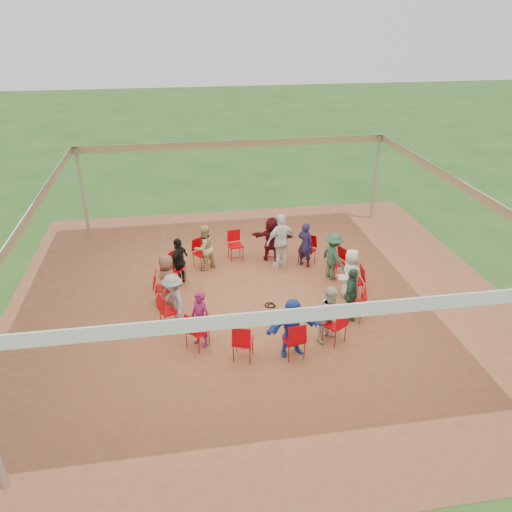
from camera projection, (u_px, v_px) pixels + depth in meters
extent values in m
plane|color=#285119|center=(260.00, 300.00, 13.16)|extent=(80.00, 80.00, 0.00)
plane|color=brown|center=(260.00, 299.00, 13.16)|extent=(13.00, 13.00, 0.00)
cylinder|color=#B2B2B7|center=(83.00, 194.00, 16.19)|extent=(0.12, 0.12, 3.00)
cylinder|color=#B2B2B7|center=(375.00, 178.00, 17.63)|extent=(0.12, 0.12, 3.00)
plane|color=white|center=(260.00, 192.00, 11.83)|extent=(10.30, 10.30, 0.00)
cube|color=white|center=(320.00, 313.00, 7.33)|extent=(10.30, 0.03, 0.24)
cube|color=white|center=(234.00, 144.00, 16.43)|extent=(10.30, 0.03, 0.24)
cube|color=white|center=(33.00, 209.00, 11.13)|extent=(0.03, 10.30, 0.24)
cube|color=white|center=(460.00, 185.00, 12.62)|extent=(0.03, 10.30, 0.24)
imported|color=#B6B4A2|center=(351.00, 274.00, 13.00)|extent=(0.43, 0.70, 1.37)
imported|color=#254934|center=(333.00, 256.00, 13.91)|extent=(0.72, 0.98, 1.37)
imported|color=#1A1539|center=(305.00, 245.00, 14.60)|extent=(0.59, 0.58, 1.37)
imported|color=#460A0F|center=(272.00, 239.00, 14.95)|extent=(1.36, 0.85, 1.37)
imported|color=tan|center=(204.00, 248.00, 14.42)|extent=(0.77, 0.69, 1.37)
imported|color=black|center=(179.00, 261.00, 13.64)|extent=(0.77, 0.90, 1.37)
imported|color=brown|center=(167.00, 280.00, 12.71)|extent=(0.43, 0.70, 1.37)
imported|color=gray|center=(173.00, 301.00, 11.80)|extent=(0.72, 0.98, 1.37)
imported|color=#7B134C|center=(200.00, 319.00, 11.11)|extent=(0.59, 0.58, 1.37)
imported|color=#243FA4|center=(292.00, 327.00, 10.82)|extent=(1.32, 0.64, 1.37)
imported|color=#B6B4A2|center=(331.00, 314.00, 11.29)|extent=(0.77, 0.69, 1.37)
imported|color=#254934|center=(351.00, 294.00, 12.07)|extent=(0.77, 0.90, 1.37)
imported|color=silver|center=(281.00, 241.00, 14.48)|extent=(1.08, 0.77, 1.66)
torus|color=black|center=(270.00, 305.00, 12.88)|extent=(0.33, 0.33, 0.03)
torus|color=black|center=(272.00, 306.00, 12.85)|extent=(0.26, 0.26, 0.03)
cube|color=#B7B7BC|center=(342.00, 277.00, 13.04)|extent=(0.25, 0.34, 0.02)
cube|color=#B7B7BC|center=(346.00, 274.00, 12.99)|extent=(0.10, 0.33, 0.21)
cube|color=#CCE0FF|center=(346.00, 274.00, 12.99)|extent=(0.08, 0.29, 0.18)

